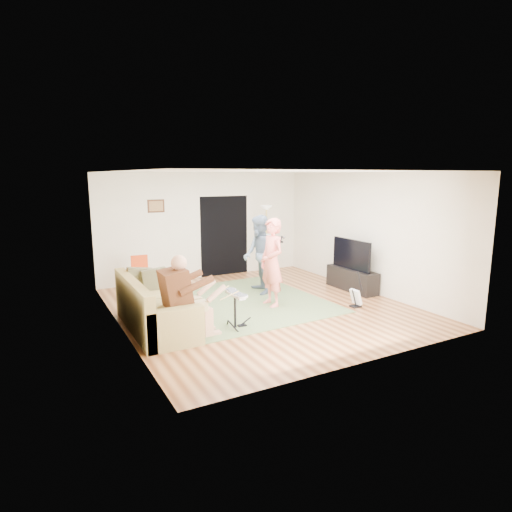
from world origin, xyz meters
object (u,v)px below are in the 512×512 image
Objects in this scene: guitarist at (260,255)px; torchiere_lamp at (266,228)px; singer at (272,263)px; guitar_spare at (356,297)px; drum_kit at (235,312)px; dining_chair at (141,282)px; tv_cabinet at (352,279)px; sofa at (151,313)px; television at (351,254)px.

torchiere_lamp is at bearing 157.40° from guitarist.
singer is 2.58m from torchiere_lamp.
guitarist is at bearing 123.58° from guitar_spare.
drum_kit is at bearing 178.74° from guitar_spare.
singer reaches higher than dining_chair.
singer is at bearing -39.46° from dining_chair.
torchiere_lamp reaches higher than guitarist.
dining_chair reaches higher than guitar_spare.
tv_cabinet is (3.50, 1.00, -0.04)m from drum_kit.
television is (4.75, 0.35, 0.55)m from sofa.
sofa is 3.02× the size of guitar_spare.
television is (4.38, -1.84, 0.53)m from dining_chair.
guitarist is at bearing 50.36° from drum_kit.
dining_chair is (-0.93, 2.84, 0.03)m from drum_kit.
guitar_spare is 4.64m from dining_chair.
guitar_spare is (2.69, -0.06, -0.08)m from drum_kit.
dining_chair is at bearing -133.84° from singer.
guitarist is (0.24, 0.94, -0.01)m from singer.
guitar_spare is at bearing -35.42° from dining_chair.
singer reaches higher than tv_cabinet.
drum_kit is at bearing -26.57° from sofa.
television is at bearing 81.01° from guitarist.
guitarist reaches higher than drum_kit.
sofa is 4.55m from torchiere_lamp.
dining_chair is at bearing 108.08° from drum_kit.
dining_chair is 0.64× the size of tv_cabinet.
singer is 1.49× the size of television.
sofa reaches higher than drum_kit.
singer is 0.97m from guitarist.
torchiere_lamp is at bearing 33.53° from sofa.
guitarist is 2.13m from television.
singer is at bearing 4.33° from sofa.
guitarist is (1.47, 1.78, 0.60)m from drum_kit.
torchiere_lamp is 1.55× the size of television.
guitar_spare is 1.33m from tv_cabinet.
singer is 2.02× the size of dining_chair.
tv_cabinet is (2.26, 0.16, -0.65)m from singer.
guitarist is at bearing 158.51° from television.
guitar_spare is at bearing 46.07° from guitarist.
guitar_spare is at bearing 57.17° from singer.
guitarist is 2.39× the size of guitar_spare.
tv_cabinet is at bearing 0.00° from television.
tv_cabinet is 0.60m from television.
dining_chair is 0.74× the size of television.
tv_cabinet is (1.09, -2.11, -1.03)m from torchiere_lamp.
dining_chair is (-3.62, 2.90, 0.11)m from guitar_spare.
guitarist is 1.67m from torchiere_lamp.
singer is 1.01× the size of guitarist.
drum_kit is 0.36× the size of torchiere_lamp.
guitarist is 1.27× the size of tv_cabinet.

